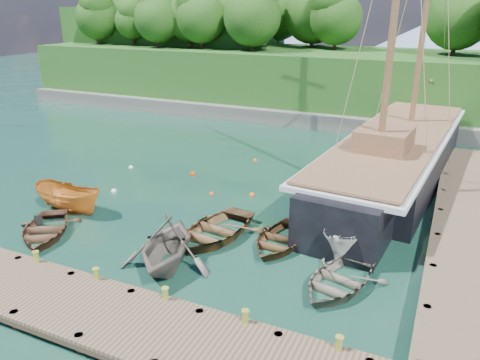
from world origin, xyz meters
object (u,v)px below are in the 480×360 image
object	(u,v)px
rowboat_4	(279,245)
motorboat_orange	(71,211)
rowboat_3	(337,287)
cabin_boat_white	(354,250)
rowboat_1	(168,266)
rowboat_0	(45,236)
schooner	(394,161)
rowboat_2	(214,238)

from	to	relation	value
rowboat_4	motorboat_orange	bearing A→B (deg)	-170.84
rowboat_3	motorboat_orange	world-z (taller)	motorboat_orange
cabin_boat_white	rowboat_3	bearing A→B (deg)	-75.08
rowboat_1	rowboat_0	bearing A→B (deg)	164.63
rowboat_0	rowboat_3	distance (m)	13.48
rowboat_1	cabin_boat_white	xyz separation A→B (m)	(6.72, 4.54, 0.00)
rowboat_0	schooner	world-z (taller)	schooner
rowboat_2	rowboat_3	world-z (taller)	rowboat_2
motorboat_orange	cabin_boat_white	distance (m)	14.50
rowboat_0	motorboat_orange	bearing A→B (deg)	76.71
rowboat_0	rowboat_2	world-z (taller)	rowboat_2
rowboat_1	rowboat_3	distance (m)	6.86
rowboat_0	rowboat_2	distance (m)	7.90
rowboat_2	motorboat_orange	size ratio (longest dim) A/B	1.14
rowboat_3	rowboat_4	size ratio (longest dim) A/B	1.03
cabin_boat_white	rowboat_1	bearing A→B (deg)	-131.01
motorboat_orange	rowboat_1	bearing A→B (deg)	-104.54
rowboat_0	rowboat_1	bearing A→B (deg)	-32.63
rowboat_2	rowboat_3	distance (m)	6.37
rowboat_3	rowboat_0	bearing A→B (deg)	-159.93
rowboat_3	schooner	size ratio (longest dim) A/B	0.14
rowboat_4	schooner	size ratio (longest dim) A/B	0.14
rowboat_2	rowboat_3	xyz separation A→B (m)	(6.15, -1.65, 0.00)
rowboat_4	motorboat_orange	distance (m)	11.25
motorboat_orange	schooner	bearing A→B (deg)	-46.62
rowboat_0	rowboat_4	bearing A→B (deg)	-13.42
rowboat_1	motorboat_orange	xyz separation A→B (m)	(-7.65, 2.56, 0.00)
rowboat_0	rowboat_3	world-z (taller)	rowboat_3
rowboat_2	schooner	size ratio (longest dim) A/B	0.17
rowboat_3	motorboat_orange	bearing A→B (deg)	-170.88
rowboat_3	cabin_boat_white	bearing A→B (deg)	103.72
rowboat_4	schooner	bearing A→B (deg)	76.50
rowboat_0	rowboat_1	world-z (taller)	rowboat_1
rowboat_0	rowboat_4	distance (m)	10.89
rowboat_3	rowboat_2	bearing A→B (deg)	178.73
rowboat_1	schooner	xyz separation A→B (m)	(6.93, 14.55, 1.20)
rowboat_0	cabin_boat_white	xyz separation A→B (m)	(13.40, 4.63, 0.00)
motorboat_orange	rowboat_0	bearing A→B (deg)	-155.95
rowboat_0	cabin_boat_white	world-z (taller)	cabin_boat_white
rowboat_3	rowboat_4	world-z (taller)	rowboat_3
rowboat_0	rowboat_2	xyz separation A→B (m)	(7.24, 3.14, 0.00)
rowboat_0	rowboat_1	distance (m)	6.68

